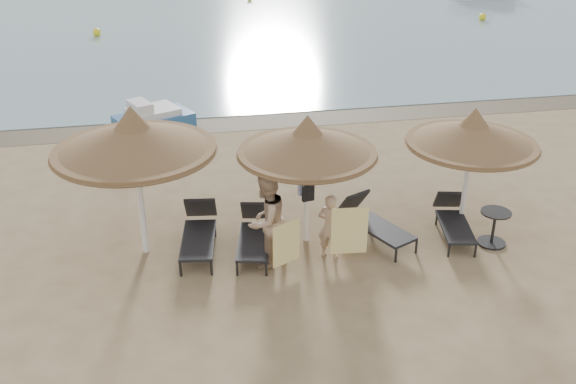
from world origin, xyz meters
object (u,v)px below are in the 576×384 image
side_table (493,229)px  lounger_near_left (254,233)px  lounger_far_right (453,219)px  lounger_far_left (199,230)px  palapa_center (307,142)px  palapa_left (134,138)px  pedal_boat (153,120)px  palapa_right (473,134)px  person_left (266,214)px  person_right (330,222)px  lounger_near_right (372,221)px

side_table → lounger_near_left: bearing=171.6°
lounger_far_right → lounger_far_left: bearing=-172.8°
palapa_center → palapa_left: bearing=177.0°
pedal_boat → lounger_near_left: bearing=-99.1°
pedal_boat → palapa_center: bearing=-90.9°
palapa_right → side_table: 2.13m
person_left → palapa_center: bearing=176.3°
lounger_far_left → lounger_near_left: size_ratio=1.04×
palapa_center → palapa_right: 3.66m
lounger_near_left → person_right: bearing=-11.9°
side_table → person_left: size_ratio=0.34×
lounger_near_left → lounger_far_right: (4.50, -0.18, -0.02)m
palapa_left → side_table: palapa_left is taller
person_right → lounger_far_left: bearing=14.3°
lounger_near_right → side_table: (2.53, -0.79, -0.03)m
lounger_far_right → side_table: size_ratio=2.45×
palapa_center → lounger_near_left: (-1.17, -0.14, -1.95)m
side_table → palapa_left: bearing=171.7°
palapa_left → lounger_far_right: 7.21m
lounger_far_left → person_right: 2.87m
palapa_center → lounger_near_right: size_ratio=1.41×
palapa_left → person_left: (2.50, -0.97, -1.44)m
lounger_far_right → side_table: bearing=-28.8°
lounger_near_left → side_table: lounger_near_left is taller
palapa_left → pedal_boat: 7.63m
pedal_boat → lounger_far_right: bearing=-74.5°
lounger_near_left → person_left: person_left is taller
pedal_boat → person_left: bearing=-99.2°
palapa_center → lounger_near_left: 2.28m
palapa_center → pedal_boat: size_ratio=1.12×
lounger_near_left → lounger_near_right: lounger_near_right is taller
lounger_near_left → lounger_far_right: lounger_near_left is taller
palapa_right → lounger_far_right: 1.97m
side_table → person_right: 3.70m
lounger_far_left → lounger_far_right: lounger_far_left is taller
palapa_left → palapa_right: bearing=-1.8°
palapa_right → person_left: palapa_right is taller
lounger_far_right → palapa_right: bearing=52.3°
lounger_near_right → palapa_left: bearing=151.4°
lounger_far_left → lounger_far_right: 5.69m
lounger_near_left → person_right: (1.51, -0.65, 0.47)m
palapa_left → person_right: size_ratio=1.92×
person_left → person_right: bearing=138.1°
palapa_center → side_table: size_ratio=3.73×
palapa_right → lounger_far_right: bearing=-139.5°
person_left → person_right: (1.34, 0.00, -0.32)m
pedal_boat → person_right: bearing=-91.0°
person_left → person_right: person_left is taller
person_right → palapa_left: bearing=19.2°
person_left → lounger_far_left: bearing=-76.6°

